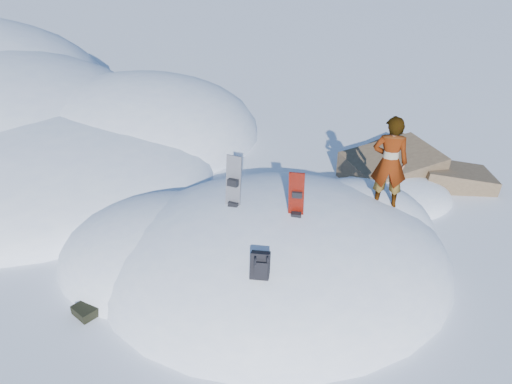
{
  "coord_description": "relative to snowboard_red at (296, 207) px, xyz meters",
  "views": [
    {
      "loc": [
        -1.37,
        -8.01,
        6.14
      ],
      "look_at": [
        -0.39,
        0.3,
        1.56
      ],
      "focal_mm": 35.0,
      "sensor_mm": 36.0,
      "label": 1
    }
  ],
  "objects": [
    {
      "name": "ground",
      "position": [
        -0.24,
        0.48,
        -1.64
      ],
      "size": [
        120.0,
        120.0,
        0.0
      ],
      "primitive_type": "plane",
      "color": "white",
      "rests_on": "ground"
    },
    {
      "name": "snow_mound",
      "position": [
        -0.41,
        0.71,
        -1.64
      ],
      "size": [
        8.0,
        6.0,
        3.0
      ],
      "color": "white",
      "rests_on": "ground"
    },
    {
      "name": "rock_outcrop",
      "position": [
        3.48,
        3.48,
        -1.63
      ],
      "size": [
        4.68,
        4.41,
        1.68
      ],
      "color": "brown",
      "rests_on": "ground"
    },
    {
      "name": "snowboard_red",
      "position": [
        0.0,
        0.0,
        0.0
      ],
      "size": [
        0.33,
        0.3,
        1.46
      ],
      "rotation": [
        0.0,
        0.0,
        -0.29
      ],
      "color": "#A81708",
      "rests_on": "snow_mound"
    },
    {
      "name": "snowboard_dark",
      "position": [
        -1.09,
        0.54,
        -0.01
      ],
      "size": [
        0.37,
        0.34,
        1.58
      ],
      "rotation": [
        0.0,
        0.0,
        -0.53
      ],
      "color": "black",
      "rests_on": "snow_mound"
    },
    {
      "name": "backpack",
      "position": [
        -0.81,
        -1.29,
        -0.27
      ],
      "size": [
        0.38,
        0.44,
        0.5
      ],
      "rotation": [
        0.0,
        0.0,
        -0.26
      ],
      "color": "black",
      "rests_on": "snow_mound"
    },
    {
      "name": "gear_pile",
      "position": [
        -3.66,
        -0.42,
        -1.54
      ],
      "size": [
        0.83,
        0.72,
        0.22
      ],
      "rotation": [
        0.0,
        0.0,
        0.73
      ],
      "color": "black",
      "rests_on": "ground"
    },
    {
      "name": "person",
      "position": [
        1.98,
        0.84,
        0.37
      ],
      "size": [
        0.8,
        0.65,
        1.89
      ],
      "primitive_type": "imported",
      "rotation": [
        0.0,
        0.0,
        2.82
      ],
      "color": "slate",
      "rests_on": "snow_mound"
    }
  ]
}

